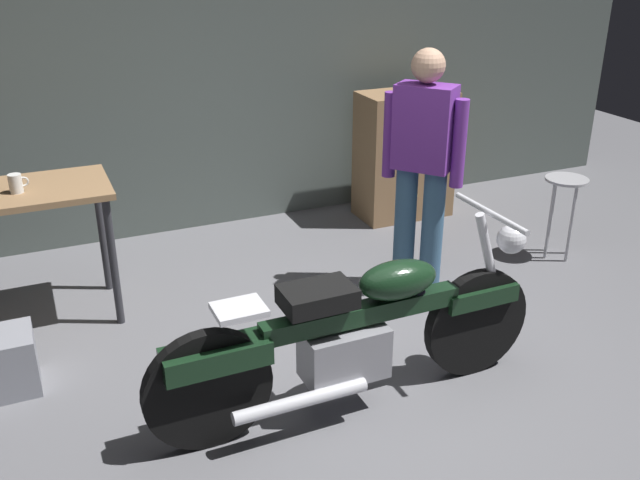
{
  "coord_description": "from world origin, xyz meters",
  "views": [
    {
      "loc": [
        -1.58,
        -2.8,
        2.33
      ],
      "look_at": [
        -0.06,
        0.7,
        0.65
      ],
      "focal_mm": 39.38,
      "sensor_mm": 36.0,
      "label": 1
    }
  ],
  "objects_px": {
    "motorcycle": "(356,332)",
    "wooden_dresser": "(404,155)",
    "shop_stool": "(565,196)",
    "mug_white_ceramic": "(16,183)",
    "person_standing": "(422,162)"
  },
  "relations": [
    {
      "from": "mug_white_ceramic",
      "to": "motorcycle",
      "type": "bearing_deg",
      "value": -46.65
    },
    {
      "from": "motorcycle",
      "to": "shop_stool",
      "type": "distance_m",
      "value": 2.52
    },
    {
      "from": "motorcycle",
      "to": "wooden_dresser",
      "type": "height_order",
      "value": "wooden_dresser"
    },
    {
      "from": "wooden_dresser",
      "to": "shop_stool",
      "type": "bearing_deg",
      "value": -62.1
    },
    {
      "from": "motorcycle",
      "to": "wooden_dresser",
      "type": "bearing_deg",
      "value": 54.82
    },
    {
      "from": "motorcycle",
      "to": "person_standing",
      "type": "distance_m",
      "value": 1.55
    },
    {
      "from": "shop_stool",
      "to": "wooden_dresser",
      "type": "bearing_deg",
      "value": 117.9
    },
    {
      "from": "shop_stool",
      "to": "person_standing",
      "type": "bearing_deg",
      "value": 179.68
    },
    {
      "from": "shop_stool",
      "to": "motorcycle",
      "type": "bearing_deg",
      "value": -155.02
    },
    {
      "from": "motorcycle",
      "to": "mug_white_ceramic",
      "type": "relative_size",
      "value": 18.93
    },
    {
      "from": "wooden_dresser",
      "to": "mug_white_ceramic",
      "type": "relative_size",
      "value": 9.51
    },
    {
      "from": "person_standing",
      "to": "mug_white_ceramic",
      "type": "bearing_deg",
      "value": 38.92
    },
    {
      "from": "motorcycle",
      "to": "person_standing",
      "type": "height_order",
      "value": "person_standing"
    },
    {
      "from": "motorcycle",
      "to": "person_standing",
      "type": "bearing_deg",
      "value": 46.22
    },
    {
      "from": "person_standing",
      "to": "wooden_dresser",
      "type": "relative_size",
      "value": 1.52
    }
  ]
}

